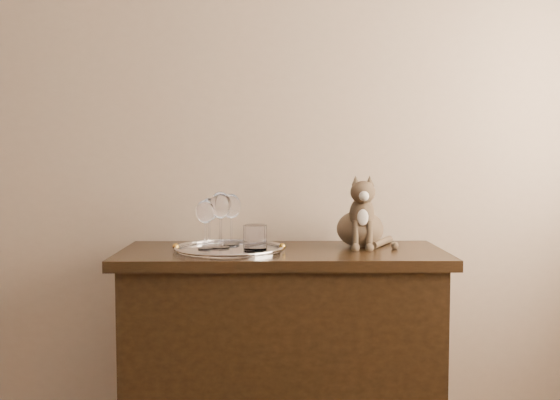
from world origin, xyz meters
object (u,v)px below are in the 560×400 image
(wine_glass_c, at_px, (205,225))
(wine_glass_d, at_px, (221,220))
(tray, at_px, (229,250))
(wine_glass_a, at_px, (209,222))
(wine_glass_b, at_px, (231,220))
(tumbler_c, at_px, (256,236))
(cat, at_px, (360,211))
(tumbler_a, at_px, (255,238))
(sideboard, at_px, (282,362))

(wine_glass_c, bearing_deg, wine_glass_d, 24.21)
(tray, relative_size, wine_glass_a, 2.19)
(wine_glass_b, xyz_separation_m, tumbler_c, (0.10, -0.07, -0.05))
(wine_glass_a, xyz_separation_m, wine_glass_d, (0.05, -0.05, 0.01))
(wine_glass_d, height_order, cat, cat)
(tumbler_c, bearing_deg, tumbler_a, -91.87)
(wine_glass_d, bearing_deg, tumbler_a, -32.86)
(wine_glass_b, height_order, tumbler_a, wine_glass_b)
(wine_glass_c, bearing_deg, wine_glass_a, 85.33)
(wine_glass_c, relative_size, tumbler_c, 2.06)
(sideboard, relative_size, wine_glass_d, 5.73)
(wine_glass_c, bearing_deg, tumbler_c, 6.77)
(wine_glass_b, bearing_deg, wine_glass_d, -116.05)
(wine_glass_d, bearing_deg, tray, -35.94)
(tray, relative_size, tumbler_a, 4.25)
(wine_glass_d, bearing_deg, cat, 9.74)
(wine_glass_b, bearing_deg, wine_glass_a, -166.67)
(wine_glass_c, bearing_deg, sideboard, 6.13)
(wine_glass_a, relative_size, tumbler_c, 2.08)
(sideboard, height_order, wine_glass_b, wine_glass_b)
(wine_glass_a, bearing_deg, tray, -43.19)
(sideboard, bearing_deg, tray, -171.24)
(tray, bearing_deg, tumbler_c, 12.43)
(wine_glass_b, bearing_deg, wine_glass_c, -132.88)
(cat, bearing_deg, wine_glass_c, -165.96)
(wine_glass_b, bearing_deg, cat, 2.28)
(tray, relative_size, wine_glass_c, 2.21)
(wine_glass_d, xyz_separation_m, tumbler_a, (0.13, -0.08, -0.06))
(tray, xyz_separation_m, tumbler_c, (0.10, 0.02, 0.05))
(sideboard, height_order, wine_glass_c, wine_glass_c)
(wine_glass_b, bearing_deg, tray, -91.08)
(tumbler_c, xyz_separation_m, cat, (0.40, 0.09, 0.09))
(wine_glass_a, distance_m, tumbler_a, 0.23)
(tumbler_a, distance_m, cat, 0.44)
(tray, height_order, wine_glass_d, wine_glass_d)
(sideboard, distance_m, tumbler_a, 0.50)
(sideboard, height_order, tray, tray)
(wine_glass_d, xyz_separation_m, tumbler_c, (0.13, -0.00, -0.06))
(tumbler_c, relative_size, cat, 0.32)
(wine_glass_a, xyz_separation_m, wine_glass_b, (0.08, 0.02, 0.01))
(wine_glass_d, relative_size, tumbler_c, 2.38)
(tray, bearing_deg, cat, 13.02)
(wine_glass_a, relative_size, wine_glass_d, 0.87)
(wine_glass_c, relative_size, cat, 0.65)
(wine_glass_d, bearing_deg, wine_glass_a, 132.62)
(tray, bearing_deg, tumbler_a, -31.75)
(tumbler_a, bearing_deg, tray, 148.25)
(wine_glass_d, bearing_deg, wine_glass_b, 63.95)
(sideboard, relative_size, wine_glass_b, 6.08)
(tray, height_order, tumbler_c, tumbler_c)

